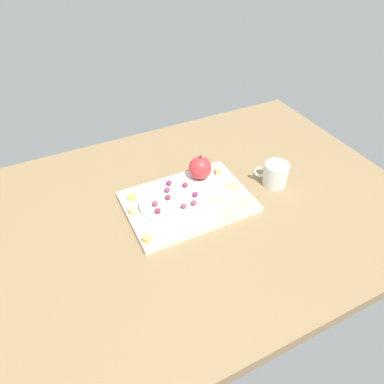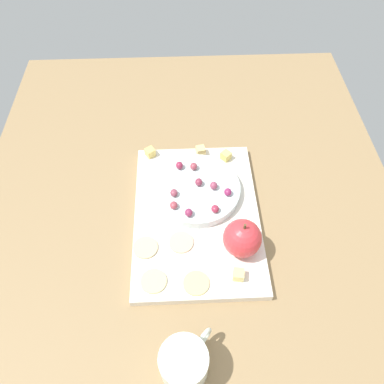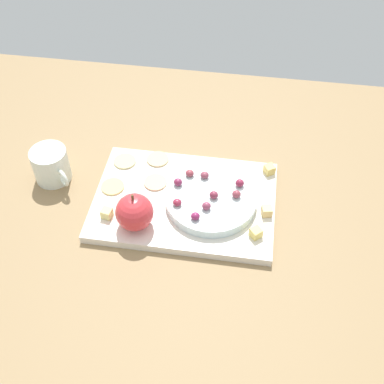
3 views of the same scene
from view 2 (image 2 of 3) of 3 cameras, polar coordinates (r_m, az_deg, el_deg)
table at (r=80.11cm, az=-0.40°, el=-7.48°), size 129.16×94.96×4.27cm
platter at (r=79.72cm, az=0.70°, el=-3.69°), size 37.76×26.42×1.85cm
serving_dish at (r=81.34cm, az=0.77°, el=0.40°), size 18.92×18.92×2.08cm
apple_whole at (r=72.13cm, az=7.75°, el=-7.07°), size 7.52×7.52×7.52cm
apple_stem at (r=68.40cm, az=8.15°, el=-5.27°), size 0.50×0.50×1.20cm
cheese_cube_0 at (r=71.67cm, az=7.18°, el=-12.54°), size 2.32×2.32×2.01cm
cheese_cube_1 at (r=89.03cm, az=-6.47°, el=6.09°), size 2.77×2.77×2.01cm
cheese_cube_2 at (r=88.12cm, az=5.24°, el=5.60°), size 2.83×2.83×2.01cm
cheese_cube_3 at (r=88.86cm, az=1.33°, el=6.39°), size 2.38×2.38×2.01cm
cracker_0 at (r=71.86cm, az=-5.92°, el=-13.51°), size 4.94×4.94×0.40cm
cracker_1 at (r=75.16cm, az=-1.68°, el=-7.74°), size 4.94×4.94×0.40cm
cracker_2 at (r=75.13cm, az=-7.18°, el=-8.49°), size 4.94×4.94×0.40cm
cracker_3 at (r=71.35cm, az=0.65°, el=-13.86°), size 4.94×4.94×0.40cm
grape_0 at (r=80.22cm, az=1.05°, el=1.53°), size 1.79×1.61×1.64cm
grape_1 at (r=78.66cm, az=-2.79°, el=-0.13°), size 1.79×1.61×1.45cm
grape_2 at (r=76.37cm, az=3.59°, el=-2.60°), size 1.79×1.61×1.43cm
grape_3 at (r=79.00cm, az=5.55°, el=-0.01°), size 1.79×1.61×1.55cm
grape_4 at (r=79.73cm, az=3.36°, el=0.99°), size 1.79×1.61×1.69cm
grape_5 at (r=83.05cm, az=0.26°, el=3.98°), size 1.79×1.61×1.65cm
grape_6 at (r=75.59cm, az=-0.28°, el=-3.18°), size 1.79×1.61×1.64cm
grape_7 at (r=83.26cm, az=-1.96°, el=4.12°), size 1.79×1.61×1.68cm
grape_8 at (r=76.80cm, az=-2.83°, el=-2.06°), size 1.79×1.61×1.45cm
cup at (r=65.38cm, az=-1.18°, el=-24.90°), size 9.59×8.96×7.70cm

